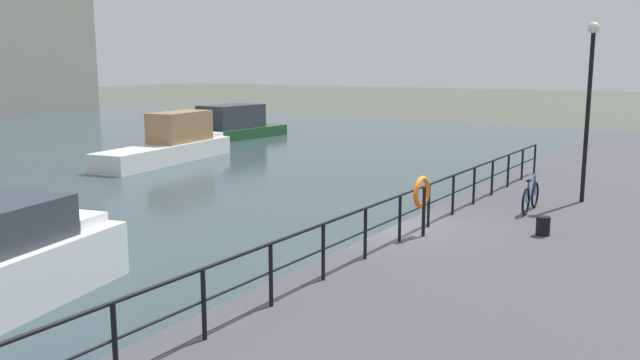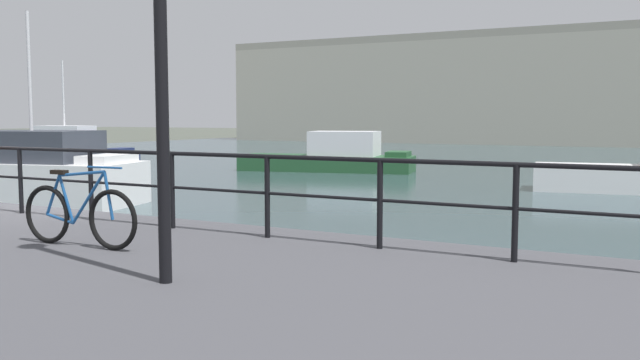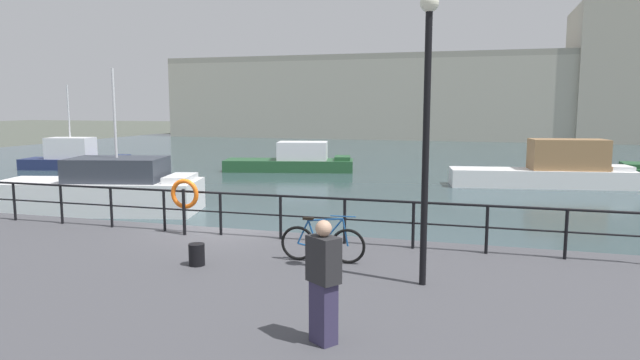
% 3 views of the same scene
% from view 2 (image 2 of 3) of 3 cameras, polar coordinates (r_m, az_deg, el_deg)
% --- Properties ---
extents(ground_plane, '(240.00, 240.00, 0.00)m').
position_cam_2_polar(ground_plane, '(13.09, -21.90, -6.52)').
color(ground_plane, '#4C5147').
extents(water_basin, '(80.00, 60.00, 0.01)m').
position_cam_2_polar(water_basin, '(39.69, 13.85, 1.40)').
color(water_basin, '#33474C').
rests_on(water_basin, ground_plane).
extents(moored_green_narrowboat, '(8.55, 4.11, 1.89)m').
position_cam_2_polar(moored_green_narrowboat, '(32.61, 1.14, 1.96)').
color(moored_green_narrowboat, '#23512D').
rests_on(moored_green_narrowboat, water_basin).
extents(moored_small_launch, '(8.26, 4.40, 5.63)m').
position_cam_2_polar(moored_small_launch, '(22.39, -23.89, 0.45)').
color(moored_small_launch, white).
rests_on(moored_small_launch, water_basin).
extents(moored_blue_motorboat, '(7.39, 3.44, 5.55)m').
position_cam_2_polar(moored_blue_motorboat, '(39.16, -20.06, 2.31)').
color(moored_blue_motorboat, navy).
rests_on(moored_blue_motorboat, water_basin).
extents(parked_bicycle, '(1.77, 0.14, 0.98)m').
position_cam_2_polar(parked_bicycle, '(8.73, -19.39, -2.73)').
color(parked_bicycle, black).
rests_on(parked_bicycle, quay_promenade).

